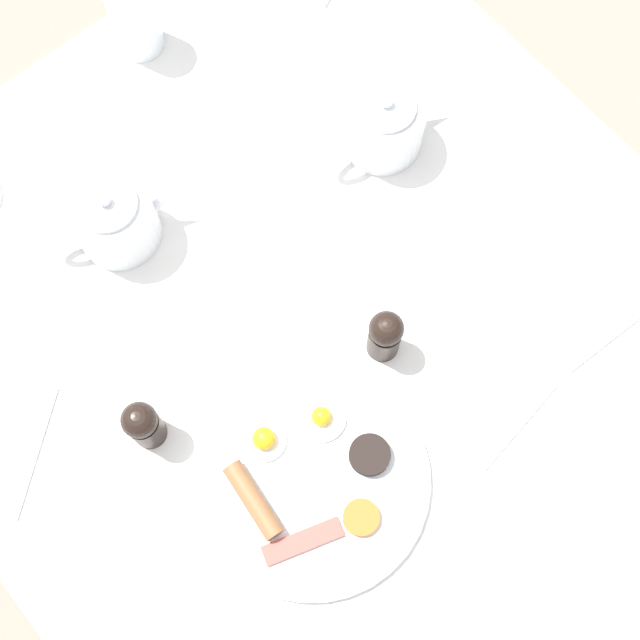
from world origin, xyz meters
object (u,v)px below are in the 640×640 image
teapot_near (113,220)px  fork_by_plate (33,452)px  salt_grinder (385,335)px  breakfast_plate (310,478)px  teapot_far (383,125)px  pepper_grinder (143,424)px  knife_by_plate (629,321)px  spoon_for_tea (518,424)px  water_glass_tall (134,18)px

teapot_near → fork_by_plate: teapot_near is taller
salt_grinder → breakfast_plate: bearing=-158.6°
teapot_far → pepper_grinder: (-0.52, -0.13, 0.01)m
teapot_far → salt_grinder: teapot_far is taller
teapot_near → knife_by_plate: size_ratio=0.85×
fork_by_plate → spoon_for_tea: same height
teapot_far → spoon_for_tea: size_ratio=1.28×
salt_grinder → fork_by_plate: 0.49m
water_glass_tall → knife_by_plate: bearing=-72.8°
teapot_far → fork_by_plate: size_ratio=1.35×
water_glass_tall → salt_grinder: (-0.04, -0.60, -0.01)m
teapot_far → salt_grinder: 0.32m
salt_grinder → pepper_grinder: bearing=160.9°
fork_by_plate → spoon_for_tea: (0.51, -0.38, 0.00)m
breakfast_plate → knife_by_plate: 0.49m
teapot_near → pepper_grinder: (-0.14, -0.26, 0.01)m
breakfast_plate → pepper_grinder: size_ratio=2.94×
teapot_near → pepper_grinder: teapot_near is taller
pepper_grinder → breakfast_plate: bearing=-56.1°
salt_grinder → spoon_for_tea: salt_grinder is taller
breakfast_plate → teapot_far: bearing=38.2°
breakfast_plate → teapot_near: bearing=88.0°
pepper_grinder → salt_grinder: bearing=-19.1°
breakfast_plate → teapot_far: 0.51m
teapot_near → knife_by_plate: (0.46, -0.56, -0.05)m
knife_by_plate → fork_by_plate: bearing=152.6°
breakfast_plate → fork_by_plate: size_ratio=2.06×
teapot_near → water_glass_tall: size_ratio=1.57×
teapot_far → knife_by_plate: (0.08, -0.43, -0.05)m
pepper_grinder → spoon_for_tea: 0.49m
pepper_grinder → fork_by_plate: size_ratio=0.70×
teapot_far → knife_by_plate: bearing=-76.3°
teapot_near → water_glass_tall: 0.32m
knife_by_plate → pepper_grinder: bearing=153.3°
teapot_far → spoon_for_tea: (-0.14, -0.44, -0.05)m
breakfast_plate → pepper_grinder: bearing=123.9°
teapot_far → pepper_grinder: bearing=-162.4°
salt_grinder → spoon_for_tea: size_ratio=0.67×
salt_grinder → fork_by_plate: salt_grinder is taller
breakfast_plate → teapot_near: (0.02, 0.44, 0.04)m
pepper_grinder → knife_by_plate: pepper_grinder is taller
teapot_near → salt_grinder: (0.17, -0.37, 0.01)m
teapot_near → spoon_for_tea: size_ratio=1.24×
fork_by_plate → knife_by_plate: 0.82m
teapot_far → pepper_grinder: 0.54m
breakfast_plate → water_glass_tall: 0.72m
water_glass_tall → spoon_for_tea: bearing=-87.9°
breakfast_plate → water_glass_tall: size_ratio=2.48×
breakfast_plate → knife_by_plate: (0.47, -0.12, -0.01)m
teapot_far → spoon_for_tea: bearing=-104.3°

